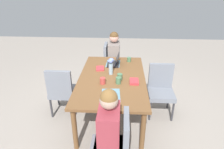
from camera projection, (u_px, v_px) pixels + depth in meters
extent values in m
plane|color=gray|center=(112.00, 113.00, 3.64)|extent=(10.00, 10.00, 0.00)
cube|color=brown|center=(112.00, 78.00, 3.33)|extent=(1.86, 1.09, 0.04)
cylinder|color=brown|center=(93.00, 75.00, 4.28)|extent=(0.07, 0.07, 0.70)
cylinder|color=brown|center=(75.00, 129.00, 2.75)|extent=(0.07, 0.07, 0.70)
cylinder|color=brown|center=(136.00, 76.00, 4.23)|extent=(0.07, 0.07, 0.70)
cylinder|color=brown|center=(143.00, 132.00, 2.70)|extent=(0.07, 0.07, 0.70)
cube|color=slate|center=(114.00, 65.00, 4.62)|extent=(0.44, 0.44, 0.08)
cube|color=slate|center=(106.00, 54.00, 4.51)|extent=(0.42, 0.06, 0.45)
cylinder|color=#333338|center=(122.00, 70.00, 4.87)|extent=(0.04, 0.04, 0.37)
cylinder|color=#333338|center=(122.00, 77.00, 4.53)|extent=(0.04, 0.04, 0.37)
cylinder|color=#333338|center=(107.00, 70.00, 4.89)|extent=(0.04, 0.04, 0.37)
cylinder|color=#333338|center=(105.00, 77.00, 4.55)|extent=(0.04, 0.04, 0.37)
cube|color=#2D2D33|center=(114.00, 73.00, 4.64)|extent=(0.34, 0.36, 0.45)
cube|color=slate|center=(114.00, 54.00, 4.43)|extent=(0.40, 0.24, 0.50)
sphere|color=tan|center=(114.00, 38.00, 4.27)|extent=(0.20, 0.20, 0.20)
sphere|color=#51381E|center=(114.00, 36.00, 4.26)|extent=(0.19, 0.19, 0.19)
cube|color=slate|center=(126.00, 134.00, 2.21)|extent=(0.42, 0.06, 0.45)
cube|color=#93333D|center=(109.00, 128.00, 2.26)|extent=(0.40, 0.24, 0.50)
sphere|color=tan|center=(109.00, 100.00, 2.10)|extent=(0.20, 0.20, 0.20)
sphere|color=brown|center=(109.00, 98.00, 2.08)|extent=(0.19, 0.19, 0.19)
cube|color=slate|center=(161.00, 94.00, 3.46)|extent=(0.44, 0.44, 0.08)
cube|color=slate|center=(161.00, 76.00, 3.52)|extent=(0.06, 0.42, 0.45)
cylinder|color=#333338|center=(173.00, 112.00, 3.38)|extent=(0.04, 0.04, 0.37)
cylinder|color=#333338|center=(150.00, 111.00, 3.40)|extent=(0.04, 0.04, 0.37)
cylinder|color=#333338|center=(168.00, 99.00, 3.72)|extent=(0.04, 0.04, 0.37)
cylinder|color=#333338|center=(148.00, 99.00, 3.74)|extent=(0.04, 0.04, 0.37)
cube|color=slate|center=(64.00, 92.00, 3.54)|extent=(0.44, 0.44, 0.08)
cube|color=slate|center=(59.00, 84.00, 3.25)|extent=(0.06, 0.42, 0.45)
cylinder|color=#333338|center=(58.00, 96.00, 3.81)|extent=(0.04, 0.04, 0.37)
cylinder|color=#333338|center=(78.00, 97.00, 3.79)|extent=(0.04, 0.04, 0.37)
cylinder|color=#333338|center=(51.00, 108.00, 3.47)|extent=(0.04, 0.04, 0.37)
cylinder|color=#333338|center=(73.00, 109.00, 3.45)|extent=(0.04, 0.04, 0.37)
cylinder|color=#8EA8B7|center=(111.00, 69.00, 3.39)|extent=(0.07, 0.07, 0.19)
sphere|color=#6B7FD1|center=(111.00, 61.00, 3.31)|extent=(0.07, 0.07, 0.07)
cylinder|color=#477A3D|center=(111.00, 63.00, 3.32)|extent=(0.01, 0.01, 0.05)
sphere|color=#6B7FD1|center=(112.00, 60.00, 3.32)|extent=(0.06, 0.06, 0.06)
cylinder|color=#477A3D|center=(112.00, 62.00, 3.33)|extent=(0.01, 0.01, 0.07)
sphere|color=#6B7FD1|center=(111.00, 60.00, 3.32)|extent=(0.06, 0.06, 0.06)
cylinder|color=#477A3D|center=(111.00, 62.00, 3.34)|extent=(0.01, 0.01, 0.07)
sphere|color=#6B7FD1|center=(110.00, 60.00, 3.35)|extent=(0.05, 0.05, 0.05)
cylinder|color=#477A3D|center=(110.00, 62.00, 3.36)|extent=(0.01, 0.01, 0.06)
sphere|color=#6B7FD1|center=(110.00, 61.00, 3.32)|extent=(0.06, 0.06, 0.06)
cylinder|color=#477A3D|center=(110.00, 63.00, 3.33)|extent=(0.01, 0.01, 0.05)
cube|color=slate|center=(113.00, 64.00, 3.84)|extent=(0.37, 0.27, 0.00)
cube|color=slate|center=(111.00, 95.00, 2.81)|extent=(0.38, 0.28, 0.00)
cube|color=black|center=(113.00, 64.00, 3.80)|extent=(0.32, 0.22, 0.02)
cube|color=black|center=(117.00, 59.00, 3.75)|extent=(0.31, 0.08, 0.19)
cylinder|color=#AD3D38|center=(103.00, 81.00, 3.10)|extent=(0.09, 0.09, 0.10)
cylinder|color=#47704C|center=(120.00, 77.00, 3.22)|extent=(0.09, 0.09, 0.10)
cylinder|color=#47704C|center=(118.00, 80.00, 3.10)|extent=(0.08, 0.08, 0.10)
cylinder|color=#47704C|center=(129.00, 59.00, 3.92)|extent=(0.08, 0.08, 0.09)
cube|color=#B73338|center=(134.00, 81.00, 3.15)|extent=(0.20, 0.14, 0.04)
cube|color=#B73338|center=(100.00, 68.00, 3.61)|extent=(0.22, 0.17, 0.02)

